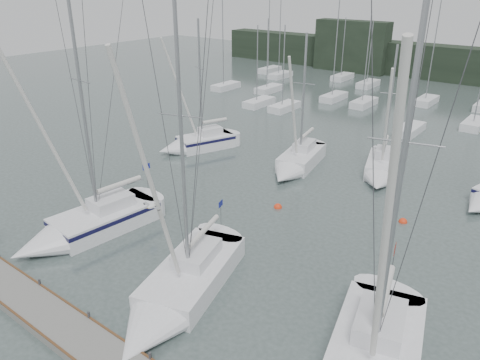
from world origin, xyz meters
name	(u,v)px	position (x,y,z in m)	size (l,w,h in m)	color
ground	(185,297)	(0.00, 0.00, 0.00)	(160.00, 160.00, 0.00)	#42504D
dock	(100,354)	(0.00, -5.00, 0.20)	(24.00, 2.00, 0.40)	slate
far_building_left	(351,46)	(-20.00, 60.00, 4.00)	(12.00, 3.00, 8.00)	black
mast_forest	(432,108)	(-1.18, 42.24, 0.47)	(54.01, 28.03, 14.87)	silver
sailboat_near_left	(80,229)	(-8.89, 0.28, 0.63)	(3.95, 9.56, 15.63)	silver
sailboat_near_center	(173,299)	(0.14, -0.94, 0.53)	(5.65, 10.18, 15.22)	silver
sailboat_mid_a	(194,144)	(-14.08, 15.80, 0.60)	(4.90, 7.40, 12.07)	silver
sailboat_mid_b	(295,164)	(-4.31, 17.27, 0.56)	(3.95, 8.30, 11.38)	silver
sailboat_mid_c	(381,171)	(1.74, 20.00, 0.55)	(4.26, 7.33, 10.69)	silver
buoy_a	(278,207)	(-1.74, 10.87, 0.00)	(0.56, 0.56, 0.56)	red
buoy_b	(403,222)	(5.72, 14.05, 0.00)	(0.54, 0.54, 0.54)	red
seagull	(152,206)	(0.27, -1.85, 5.79)	(0.90, 0.40, 0.18)	white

